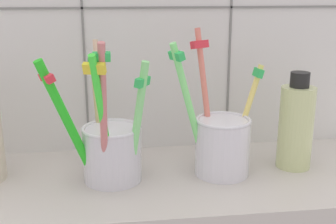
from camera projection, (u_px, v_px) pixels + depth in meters
counter_slab at (168, 183)px, 57.10cm from camera, size 64.00×22.00×2.00cm
tile_wall_back at (157, 11)px, 62.56cm from camera, size 64.00×2.20×45.00cm
toothbrush_cup_left at (110, 146)px, 54.49cm from camera, size 13.19×13.72×18.47cm
toothbrush_cup_right at (221, 141)px, 56.72cm from camera, size 12.90×8.27×18.85cm
soap_bottle at (296, 125)px, 58.34cm from camera, size 4.61×4.61×13.22cm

